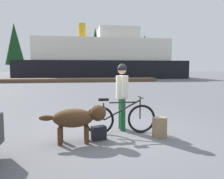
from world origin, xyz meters
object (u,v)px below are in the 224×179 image
(person_cyclist, at_px, (122,90))
(ferry_boat, at_px, (102,60))
(bicycle, at_px, (120,118))
(handbag_pannier, at_px, (99,133))
(backpack, at_px, (160,127))
(dog, at_px, (78,118))

(person_cyclist, distance_m, ferry_boat, 28.86)
(bicycle, relative_size, ferry_boat, 0.07)
(bicycle, distance_m, handbag_pannier, 0.72)
(bicycle, bearing_deg, person_cyclist, 72.39)
(backpack, height_order, ferry_boat, ferry_boat)
(backpack, xyz_separation_m, ferry_boat, (1.90, 29.45, 2.60))
(bicycle, bearing_deg, dog, -155.01)
(bicycle, xyz_separation_m, ferry_boat, (2.75, 29.04, 2.45))
(dog, bearing_deg, backpack, 2.02)
(handbag_pannier, xyz_separation_m, ferry_boat, (3.32, 29.42, 2.68))
(dog, distance_m, ferry_boat, 29.85)
(bicycle, height_order, backpack, bicycle)
(bicycle, relative_size, backpack, 3.75)
(handbag_pannier, bearing_deg, person_cyclist, 47.25)
(bicycle, relative_size, handbag_pannier, 5.48)
(person_cyclist, distance_m, handbag_pannier, 1.33)
(person_cyclist, relative_size, ferry_boat, 0.07)
(handbag_pannier, bearing_deg, bicycle, 33.87)
(dog, xyz_separation_m, handbag_pannier, (0.46, 0.10, -0.38))
(bicycle, relative_size, dog, 1.23)
(backpack, bearing_deg, handbag_pannier, 178.64)
(ferry_boat, bearing_deg, person_cyclist, -95.26)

